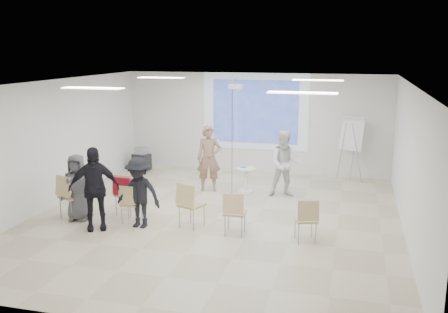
% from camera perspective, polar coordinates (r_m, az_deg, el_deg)
% --- Properties ---
extents(floor, '(8.00, 9.00, 0.10)m').
position_cam_1_polar(floor, '(11.22, -1.05, -7.35)').
color(floor, beige).
rests_on(floor, ground).
extents(ceiling, '(8.00, 9.00, 0.10)m').
position_cam_1_polar(ceiling, '(10.59, -1.11, 8.65)').
color(ceiling, white).
rests_on(ceiling, wall_back).
extents(wall_back, '(8.00, 0.10, 3.00)m').
position_cam_1_polar(wall_back, '(15.16, 3.61, 3.85)').
color(wall_back, silver).
rests_on(wall_back, floor).
extents(wall_left, '(0.10, 9.00, 3.00)m').
position_cam_1_polar(wall_left, '(12.50, -19.24, 1.37)').
color(wall_left, silver).
rests_on(wall_left, floor).
extents(wall_right, '(0.10, 9.00, 3.00)m').
position_cam_1_polar(wall_right, '(10.47, 20.77, -0.77)').
color(wall_right, silver).
rests_on(wall_right, floor).
extents(projection_halo, '(3.20, 0.01, 2.30)m').
position_cam_1_polar(projection_halo, '(15.05, 3.58, 5.14)').
color(projection_halo, silver).
rests_on(projection_halo, wall_back).
extents(projection_image, '(2.60, 0.01, 1.90)m').
position_cam_1_polar(projection_image, '(15.03, 3.57, 5.13)').
color(projection_image, '#344EB3').
rests_on(projection_image, wall_back).
extents(pedestal_table, '(0.59, 0.59, 0.67)m').
position_cam_1_polar(pedestal_table, '(13.12, 2.47, -2.51)').
color(pedestal_table, white).
rests_on(pedestal_table, floor).
extents(player_left, '(0.83, 0.68, 1.98)m').
position_cam_1_polar(player_left, '(13.13, -1.74, 0.28)').
color(player_left, '#98715D').
rests_on(player_left, floor).
extents(player_right, '(1.05, 0.92, 1.87)m').
position_cam_1_polar(player_right, '(12.74, 7.01, -0.43)').
color(player_right, white).
rests_on(player_right, floor).
extents(controller_left, '(0.08, 0.14, 0.04)m').
position_cam_1_polar(controller_left, '(13.25, -0.69, 1.79)').
color(controller_left, white).
rests_on(controller_left, player_left).
extents(controller_right, '(0.06, 0.12, 0.04)m').
position_cam_1_polar(controller_right, '(12.94, 6.41, 1.26)').
color(controller_right, white).
rests_on(controller_right, player_right).
extents(chair_far_left, '(0.62, 0.64, 1.01)m').
position_cam_1_polar(chair_far_left, '(11.52, -17.32, -4.03)').
color(chair_far_left, tan).
rests_on(chair_far_left, floor).
extents(chair_left_mid, '(0.49, 0.52, 0.96)m').
position_cam_1_polar(chair_left_mid, '(11.46, -11.26, -3.91)').
color(chair_left_mid, tan).
rests_on(chair_left_mid, floor).
extents(chair_left_inner, '(0.41, 0.44, 0.86)m').
position_cam_1_polar(chair_left_inner, '(10.93, -10.69, -5.01)').
color(chair_left_inner, tan).
rests_on(chair_left_inner, floor).
extents(chair_center, '(0.60, 0.62, 0.98)m').
position_cam_1_polar(chair_center, '(10.48, -4.00, -5.19)').
color(chair_center, tan).
rests_on(chair_center, floor).
extents(chair_right_inner, '(0.44, 0.47, 0.90)m').
position_cam_1_polar(chair_right_inner, '(10.08, 1.19, -6.15)').
color(chair_right_inner, tan).
rests_on(chair_right_inner, floor).
extents(chair_right_far, '(0.53, 0.55, 0.88)m').
position_cam_1_polar(chair_right_far, '(9.85, 9.43, -6.84)').
color(chair_right_far, tan).
rests_on(chair_right_far, floor).
extents(red_jacket, '(0.43, 0.14, 0.40)m').
position_cam_1_polar(red_jacket, '(11.30, -11.56, -3.36)').
color(red_jacket, '#AA1426').
rests_on(red_jacket, chair_left_mid).
extents(laptop, '(0.32, 0.23, 0.02)m').
position_cam_1_polar(laptop, '(11.03, -10.47, -5.11)').
color(laptop, black).
rests_on(laptop, chair_left_inner).
extents(audience_left, '(1.36, 1.17, 2.02)m').
position_cam_1_polar(audience_left, '(10.64, -14.68, -2.89)').
color(audience_left, black).
rests_on(audience_left, floor).
extents(audience_mid, '(1.15, 0.69, 1.71)m').
position_cam_1_polar(audience_mid, '(10.60, -9.73, -3.58)').
color(audience_mid, black).
rests_on(audience_mid, floor).
extents(audience_outer, '(0.90, 0.69, 1.66)m').
position_cam_1_polar(audience_outer, '(11.36, -16.43, -2.98)').
color(audience_outer, '#55555A').
rests_on(audience_outer, floor).
extents(flipchart_easel, '(0.73, 0.59, 1.83)m').
position_cam_1_polar(flipchart_easel, '(14.43, 14.41, 2.46)').
color(flipchart_easel, '#96999E').
rests_on(flipchart_easel, floor).
extents(av_cart, '(0.56, 0.48, 0.73)m').
position_cam_1_polar(av_cart, '(15.63, -9.40, -0.37)').
color(av_cart, black).
rests_on(av_cart, floor).
extents(ceiling_projector, '(0.30, 0.25, 3.00)m').
position_cam_1_polar(ceiling_projector, '(12.03, 1.30, 7.37)').
color(ceiling_projector, white).
rests_on(ceiling_projector, ceiling).
extents(fluor_panel_nw, '(1.20, 0.30, 0.02)m').
position_cam_1_polar(fluor_panel_nw, '(13.13, -7.22, 8.92)').
color(fluor_panel_nw, white).
rests_on(fluor_panel_nw, ceiling).
extents(fluor_panel_ne, '(1.20, 0.30, 0.02)m').
position_cam_1_polar(fluor_panel_ne, '(12.22, 10.68, 8.56)').
color(fluor_panel_ne, white).
rests_on(fluor_panel_ne, ceiling).
extents(fluor_panel_sw, '(1.20, 0.30, 0.02)m').
position_cam_1_polar(fluor_panel_sw, '(9.98, -14.76, 7.57)').
color(fluor_panel_sw, white).
rests_on(fluor_panel_sw, ceiling).
extents(fluor_panel_se, '(1.20, 0.30, 0.02)m').
position_cam_1_polar(fluor_panel_se, '(8.74, 8.95, 7.21)').
color(fluor_panel_se, white).
rests_on(fluor_panel_se, ceiling).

